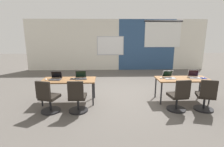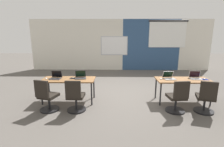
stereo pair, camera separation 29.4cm
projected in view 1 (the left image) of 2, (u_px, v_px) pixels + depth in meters
name	position (u px, v px, depth m)	size (l,w,h in m)	color
ground_plane	(124.00, 94.00, 6.13)	(24.00, 24.00, 0.00)	#56514C
back_wall_assembly	(118.00, 45.00, 9.89)	(10.00, 0.27, 2.80)	silver
desk_near_left	(69.00, 81.00, 5.34)	(1.60, 0.70, 0.72)	brown
desk_near_right	(182.00, 80.00, 5.46)	(1.60, 0.70, 0.72)	brown
laptop_near_right_end	(194.00, 76.00, 5.53)	(0.35, 0.30, 0.24)	#9E9EA3
mousepad_near_right_end	(203.00, 78.00, 5.47)	(0.22, 0.19, 0.00)	navy
mouse_near_right_end	(203.00, 78.00, 5.46)	(0.08, 0.11, 0.03)	#B2B2B7
chair_near_right_end	(206.00, 98.00, 4.79)	(0.54, 0.59, 0.92)	black
laptop_near_left_inner	(81.00, 77.00, 5.41)	(0.37, 0.31, 0.24)	#333338
mousepad_near_left_inner	(74.00, 79.00, 5.39)	(0.22, 0.19, 0.00)	black
mouse_near_left_inner	(74.00, 78.00, 5.38)	(0.07, 0.11, 0.03)	#B2B2B7
chair_near_left_inner	(77.00, 99.00, 4.69)	(0.52, 0.55, 0.92)	black
laptop_near_left_end	(56.00, 78.00, 5.33)	(0.35, 0.29, 0.24)	#333338
mouse_near_left_end	(46.00, 79.00, 5.28)	(0.07, 0.11, 0.03)	silver
chair_near_left_end	(48.00, 99.00, 4.68)	(0.55, 0.60, 0.92)	black
laptop_near_right_inner	(169.00, 77.00, 5.48)	(0.37, 0.36, 0.22)	#9E9EA3
mouse_near_right_inner	(161.00, 78.00, 5.42)	(0.09, 0.11, 0.03)	silver
chair_near_right_inner	(178.00, 98.00, 4.78)	(0.52, 0.56, 0.92)	black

